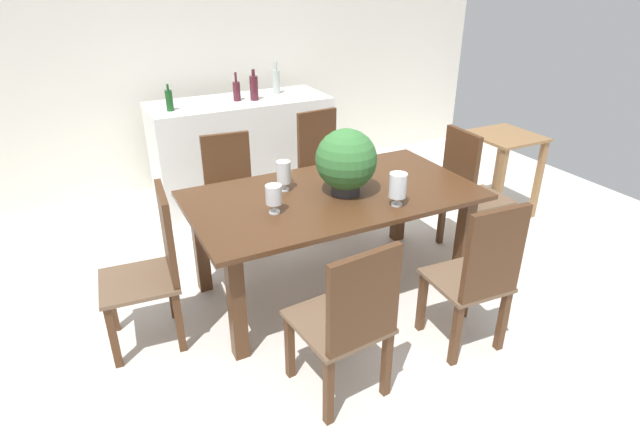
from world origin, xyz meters
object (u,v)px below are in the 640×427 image
wine_bottle_dark (169,100)px  wine_bottle_green (237,91)px  dining_table (333,208)px  crystal_vase_left (398,186)px  chair_near_left (350,319)px  wine_bottle_amber (254,87)px  chair_head_end (154,263)px  flower_centerpiece (346,161)px  chair_far_left (231,186)px  wine_glass (286,168)px  chair_far_right (323,166)px  wine_bottle_tall (276,81)px  side_table (502,155)px  crystal_vase_center_near (274,195)px  chair_foot_end (468,188)px  crystal_vase_right (284,173)px  kitchen_counter (242,149)px  chair_near_right (479,274)px

wine_bottle_dark → wine_bottle_green: bearing=7.6°
dining_table → crystal_vase_left: size_ratio=8.97×
chair_near_left → wine_bottle_amber: 2.94m
chair_head_end → flower_centerpiece: bearing=93.5°
chair_far_left → wine_bottle_green: wine_bottle_green is taller
wine_bottle_amber → wine_glass: bearing=-102.2°
chair_far_right → wine_bottle_tall: 1.14m
dining_table → flower_centerpiece: bearing=-27.8°
wine_bottle_tall → chair_far_left: bearing=-129.8°
wine_glass → wine_bottle_amber: (0.33, 1.51, 0.25)m
crystal_vase_left → side_table: 1.93m
wine_bottle_amber → side_table: size_ratio=0.37×
dining_table → crystal_vase_center_near: crystal_vase_center_near is taller
chair_near_left → chair_foot_end: 1.93m
chair_foot_end → crystal_vase_right: bearing=84.8°
flower_centerpiece → wine_bottle_tall: bearing=80.5°
dining_table → chair_far_right: size_ratio=1.92×
chair_head_end → wine_bottle_amber: 2.35m
chair_far_right → kitchen_counter: bearing=110.8°
chair_head_end → chair_far_left: bearing=145.9°
flower_centerpiece → chair_far_left: bearing=116.5°
chair_far_left → chair_far_right: chair_far_right is taller
wine_glass → wine_bottle_dark: (-0.48, 1.47, 0.22)m
dining_table → chair_far_right: (0.43, 1.00, -0.10)m
chair_head_end → crystal_vase_left: size_ratio=4.58×
chair_head_end → crystal_vase_center_near: chair_head_end is taller
chair_near_right → crystal_vase_right: chair_near_right is taller
chair_foot_end → chair_near_right: (-0.79, -0.99, -0.01)m
chair_far_right → chair_near_right: 1.98m
crystal_vase_right → chair_head_end: bearing=-167.8°
crystal_vase_center_near → wine_bottle_green: size_ratio=0.70×
chair_near_right → wine_glass: (-0.65, 1.31, 0.32)m
chair_far_right → flower_centerpiece: bearing=-114.7°
wine_glass → wine_bottle_dark: 1.57m
chair_far_right → kitchen_counter: (-0.45, 0.91, -0.06)m
chair_far_right → wine_bottle_amber: wine_bottle_amber is taller
crystal_vase_center_near → crystal_vase_right: 0.36m
flower_centerpiece → crystal_vase_left: size_ratio=2.04×
dining_table → crystal_vase_center_near: (-0.48, -0.11, 0.23)m
flower_centerpiece → chair_head_end: bearing=178.7°
wine_bottle_dark → side_table: size_ratio=0.30×
dining_table → crystal_vase_center_near: 0.54m
chair_far_left → crystal_vase_left: 1.56m
crystal_vase_left → kitchen_counter: kitchen_counter is taller
chair_near_right → wine_bottle_amber: (-0.32, 2.82, 0.57)m
flower_centerpiece → crystal_vase_left: bearing=-57.9°
wine_bottle_green → wine_glass: bearing=-96.2°
chair_near_right → flower_centerpiece: bearing=-65.4°
chair_head_end → wine_bottle_tall: wine_bottle_tall is taller
flower_centerpiece → side_table: flower_centerpiece is taller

